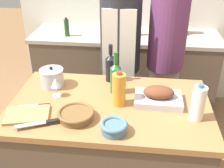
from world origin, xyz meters
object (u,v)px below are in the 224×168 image
at_px(person_cook_guest, 166,52).
at_px(roasting_pan, 158,96).
at_px(wine_bottle_dark, 111,67).
at_px(cutting_board, 27,115).
at_px(knife_chef, 42,123).
at_px(wicker_basket, 76,115).
at_px(juice_jug, 119,89).
at_px(person_cook_aproned, 121,56).
at_px(wine_glass_left, 56,84).
at_px(mixing_bowl, 114,127).
at_px(knife_paring, 35,106).
at_px(milk_jug, 198,103).
at_px(stand_mixer, 179,23).
at_px(condiment_bottle_short, 136,29).
at_px(condiment_bottle_tall, 67,28).
at_px(stock_pot, 52,78).
at_px(wine_bottle_green, 116,77).

bearing_deg(person_cook_guest, roasting_pan, -94.79).
bearing_deg(roasting_pan, wine_bottle_dark, 141.96).
relative_size(cutting_board, knife_chef, 1.09).
bearing_deg(roasting_pan, wicker_basket, -153.86).
height_order(juice_jug, wine_bottle_dark, wine_bottle_dark).
relative_size(wine_bottle_dark, person_cook_aproned, 0.17).
distance_m(wine_bottle_dark, person_cook_aproned, 0.46).
xyz_separation_m(roasting_pan, wicker_basket, (-0.49, -0.24, -0.01)).
bearing_deg(roasting_pan, juice_jug, -168.49).
bearing_deg(wine_glass_left, person_cook_guest, 43.12).
bearing_deg(person_cook_aproned, mixing_bowl, -85.73).
bearing_deg(knife_chef, wicker_basket, 25.59).
distance_m(wicker_basket, mixing_bowl, 0.26).
bearing_deg(juice_jug, person_cook_guest, 66.35).
bearing_deg(knife_paring, milk_jug, -1.04).
relative_size(wicker_basket, milk_jug, 0.95).
xyz_separation_m(roasting_pan, stand_mixer, (0.27, 1.50, 0.05)).
bearing_deg(person_cook_guest, knife_paring, -133.23).
bearing_deg(condiment_bottle_short, wicker_basket, -100.38).
bearing_deg(wine_bottle_dark, mixing_bowl, -81.64).
bearing_deg(person_cook_aproned, condiment_bottle_tall, 139.74).
height_order(roasting_pan, knife_paring, roasting_pan).
distance_m(stock_pot, knife_paring, 0.29).
bearing_deg(wicker_basket, knife_paring, 160.43).
bearing_deg(knife_chef, wine_bottle_green, 48.05).
relative_size(stock_pot, knife_chef, 0.63).
bearing_deg(wine_bottle_dark, stand_mixer, 63.53).
xyz_separation_m(mixing_bowl, condiment_bottle_short, (0.06, 1.74, 0.02)).
height_order(wine_bottle_green, person_cook_aproned, person_cook_aproned).
bearing_deg(knife_chef, juice_jug, 33.37).
relative_size(roasting_pan, wine_glass_left, 2.34).
distance_m(cutting_board, wine_glass_left, 0.29).
relative_size(stock_pot, condiment_bottle_tall, 0.84).
distance_m(cutting_board, person_cook_aproned, 1.08).
distance_m(mixing_bowl, wine_bottle_dark, 0.62).
bearing_deg(milk_jug, wine_glass_left, 169.92).
bearing_deg(roasting_pan, milk_jug, -35.27).
xyz_separation_m(wine_bottle_dark, knife_chef, (-0.33, -0.60, -0.09)).
xyz_separation_m(wine_bottle_dark, condiment_bottle_tall, (-0.60, 1.01, -0.04)).
relative_size(mixing_bowl, wine_bottle_dark, 0.55).
relative_size(stand_mixer, person_cook_guest, 0.16).
height_order(milk_jug, person_cook_guest, person_cook_guest).
bearing_deg(juice_jug, condiment_bottle_tall, 117.30).
xyz_separation_m(wine_bottle_dark, stand_mixer, (0.61, 1.23, -0.02)).
distance_m(milk_jug, person_cook_aproned, 1.03).
bearing_deg(knife_chef, milk_jug, 10.91).
bearing_deg(knife_chef, stock_pot, 99.54).
relative_size(stock_pot, milk_jug, 0.73).
height_order(wine_bottle_dark, person_cook_aproned, person_cook_aproned).
distance_m(milk_jug, wine_glass_left, 0.92).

